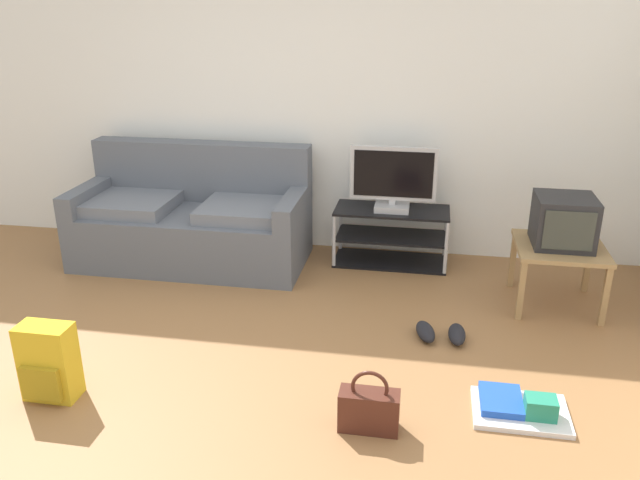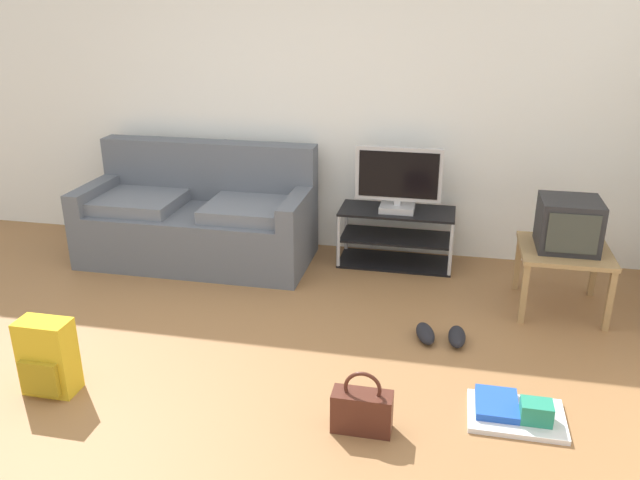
% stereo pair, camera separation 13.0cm
% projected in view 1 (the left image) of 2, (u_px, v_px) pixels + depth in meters
% --- Properties ---
extents(ground_plane, '(9.00, 9.80, 0.02)m').
position_uv_depth(ground_plane, '(187.00, 401.00, 3.50)').
color(ground_plane, olive).
extents(wall_back, '(9.00, 0.10, 2.70)m').
position_uv_depth(wall_back, '(282.00, 89.00, 5.26)').
color(wall_back, white).
rests_on(wall_back, ground_plane).
extents(couch, '(1.86, 0.86, 0.93)m').
position_uv_depth(couch, '(194.00, 220.00, 5.24)').
color(couch, '#565B66').
rests_on(couch, ground_plane).
extents(tv_stand, '(0.92, 0.41, 0.46)m').
position_uv_depth(tv_stand, '(391.00, 236.00, 5.21)').
color(tv_stand, black).
rests_on(tv_stand, ground_plane).
extents(flat_tv, '(0.68, 0.22, 0.52)m').
position_uv_depth(flat_tv, '(393.00, 180.00, 5.01)').
color(flat_tv, '#B2B2B7').
rests_on(flat_tv, tv_stand).
extents(side_table, '(0.60, 0.60, 0.45)m').
position_uv_depth(side_table, '(559.00, 254.00, 4.43)').
color(side_table, '#9E7A4C').
rests_on(side_table, ground_plane).
extents(crt_tv, '(0.39, 0.40, 0.35)m').
position_uv_depth(crt_tv, '(564.00, 221.00, 4.36)').
color(crt_tv, '#232326').
rests_on(crt_tv, side_table).
extents(backpack, '(0.29, 0.23, 0.44)m').
position_uv_depth(backpack, '(49.00, 363.00, 3.45)').
color(backpack, gold).
rests_on(backpack, ground_plane).
extents(handbag, '(0.31, 0.13, 0.34)m').
position_uv_depth(handbag, '(369.00, 409.00, 3.22)').
color(handbag, '#4C2319').
rests_on(handbag, ground_plane).
extents(sneakers_pair, '(0.34, 0.27, 0.09)m').
position_uv_depth(sneakers_pair, '(441.00, 333.00, 4.09)').
color(sneakers_pair, black).
rests_on(sneakers_pair, ground_plane).
extents(floor_tray, '(0.50, 0.36, 0.14)m').
position_uv_depth(floor_tray, '(520.00, 408.00, 3.36)').
color(floor_tray, silver).
rests_on(floor_tray, ground_plane).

